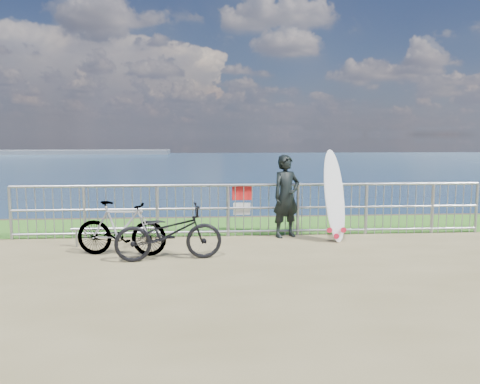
{
  "coord_description": "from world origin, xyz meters",
  "views": [
    {
      "loc": [
        -0.95,
        -8.22,
        2.16
      ],
      "look_at": [
        -0.28,
        1.2,
        1.0
      ],
      "focal_mm": 35.0,
      "sensor_mm": 36.0,
      "label": 1
    }
  ],
  "objects": [
    {
      "name": "grass_strip",
      "position": [
        0.0,
        2.7,
        0.01
      ],
      "size": [
        120.0,
        120.0,
        0.0
      ],
      "primitive_type": "plane",
      "color": "#31731F",
      "rests_on": "ground"
    },
    {
      "name": "bike_rack",
      "position": [
        -2.65,
        0.82,
        0.31
      ],
      "size": [
        1.83,
        0.05,
        0.38
      ],
      "color": "#95989D",
      "rests_on": "ground"
    },
    {
      "name": "seascape",
      "position": [
        -43.75,
        147.49,
        -4.03
      ],
      "size": [
        260.0,
        260.0,
        5.0
      ],
      "color": "brown",
      "rests_on": "ground"
    },
    {
      "name": "surfer",
      "position": [
        0.72,
        1.45,
        0.87
      ],
      "size": [
        0.75,
        0.64,
        1.74
      ],
      "primitive_type": "imported",
      "rotation": [
        0.0,
        0.0,
        0.42
      ],
      "color": "black",
      "rests_on": "ground"
    },
    {
      "name": "surfboard",
      "position": [
        1.63,
        0.99,
        0.86
      ],
      "size": [
        0.62,
        0.6,
        1.88
      ],
      "color": "white",
      "rests_on": "ground"
    },
    {
      "name": "railing",
      "position": [
        0.02,
        1.6,
        0.58
      ],
      "size": [
        10.06,
        0.1,
        1.13
      ],
      "color": "#95989D",
      "rests_on": "ground"
    },
    {
      "name": "bicycle_far",
      "position": [
        -2.49,
        0.13,
        0.49
      ],
      "size": [
        1.69,
        0.72,
        0.99
      ],
      "primitive_type": "imported",
      "rotation": [
        0.0,
        0.0,
        1.41
      ],
      "color": "black",
      "rests_on": "ground"
    },
    {
      "name": "bicycle_near",
      "position": [
        -1.61,
        -0.25,
        0.48
      ],
      "size": [
        1.91,
        0.89,
        0.96
      ],
      "primitive_type": "imported",
      "rotation": [
        0.0,
        0.0,
        1.71
      ],
      "color": "black",
      "rests_on": "ground"
    }
  ]
}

